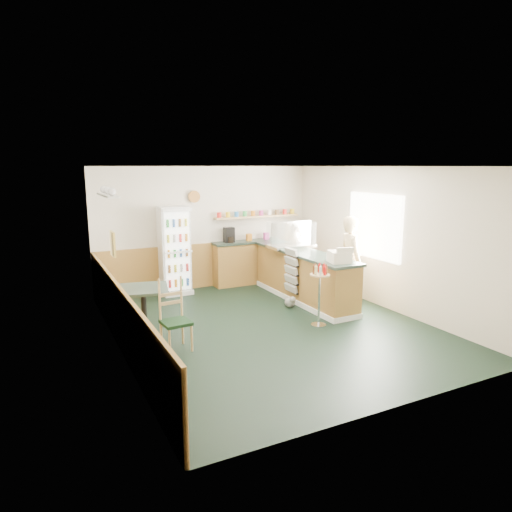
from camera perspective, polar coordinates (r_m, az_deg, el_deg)
ground at (r=7.93m, az=1.79°, el=-8.76°), size 6.00×6.00×0.00m
room_envelope at (r=8.09m, az=-2.03°, el=2.80°), size 5.04×6.02×2.72m
service_counter at (r=9.34m, az=5.97°, el=-2.77°), size 0.68×3.01×1.01m
back_counter at (r=10.71m, az=0.27°, el=-0.40°), size 2.24×0.42×1.69m
drinks_fridge at (r=9.84m, az=-10.12°, el=0.66°), size 0.62×0.53×1.87m
display_case at (r=9.61m, az=4.43°, el=2.64°), size 0.96×0.50×0.54m
cash_register at (r=8.27m, az=10.37°, el=-0.10°), size 0.43×0.45×0.20m
shopkeeper at (r=9.17m, az=11.75°, el=-0.53°), size 0.54×0.66×1.76m
condiment_stand at (r=7.83m, az=7.95°, el=-3.68°), size 0.34×0.34×1.06m
newspaper_rack at (r=9.02m, az=4.43°, el=-1.84°), size 0.09×0.45×0.89m
cafe_table at (r=7.42m, az=-13.85°, el=-5.71°), size 0.91×0.91×0.84m
cafe_chair at (r=6.96m, az=-10.22°, el=-6.93°), size 0.43×0.43×1.08m
dog_doorstop at (r=8.91m, az=4.31°, el=-5.74°), size 0.20×0.26×0.24m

